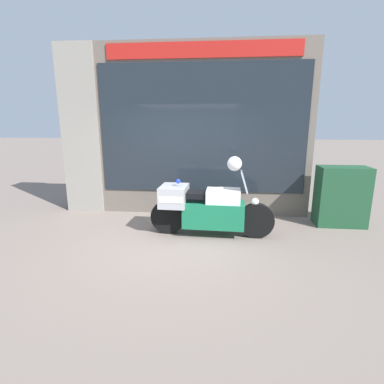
% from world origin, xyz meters
% --- Properties ---
extents(ground_plane, '(60.00, 60.00, 0.00)m').
position_xyz_m(ground_plane, '(0.00, 0.00, 0.00)').
color(ground_plane, gray).
extents(shop_building, '(5.65, 0.55, 3.78)m').
position_xyz_m(shop_building, '(-0.40, 2.00, 1.90)').
color(shop_building, '#6B6056').
rests_on(shop_building, ground).
extents(window_display, '(4.31, 0.30, 2.08)m').
position_xyz_m(window_display, '(0.37, 2.03, 0.49)').
color(window_display, slate).
rests_on(window_display, ground).
extents(paramedic_motorcycle, '(2.33, 0.65, 1.25)m').
position_xyz_m(paramedic_motorcycle, '(0.56, 0.52, 0.54)').
color(paramedic_motorcycle, black).
rests_on(paramedic_motorcycle, ground).
extents(utility_cabinet, '(0.98, 0.52, 1.23)m').
position_xyz_m(utility_cabinet, '(3.33, 1.35, 0.61)').
color(utility_cabinet, '#1E4C2D').
rests_on(utility_cabinet, ground).
extents(white_helmet, '(0.26, 0.26, 0.26)m').
position_xyz_m(white_helmet, '(1.09, 0.50, 1.38)').
color(white_helmet, white).
rests_on(white_helmet, paramedic_motorcycle).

